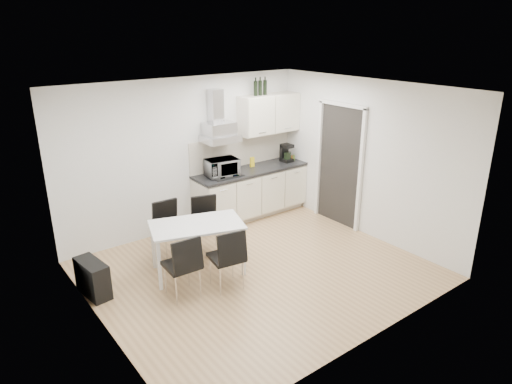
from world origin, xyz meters
The scene contains 15 objects.
ground centered at (0.00, 0.00, 0.00)m, with size 4.50×4.50×0.00m, color tan.
wall_back centered at (0.00, 2.00, 1.30)m, with size 4.50×0.10×2.60m, color silver.
wall_front centered at (0.00, -2.00, 1.30)m, with size 4.50×0.10×2.60m, color silver.
wall_left centered at (-2.25, 0.00, 1.30)m, with size 0.10×4.00×2.60m, color silver.
wall_right centered at (2.25, 0.00, 1.30)m, with size 0.10×4.00×2.60m, color silver.
ceiling centered at (0.00, 0.00, 2.60)m, with size 4.50×4.50×0.00m, color white.
doorway centered at (2.21, 0.55, 1.05)m, with size 0.08×1.04×2.10m, color white.
kitchenette centered at (1.18, 1.73, 0.83)m, with size 2.22×0.64×2.52m.
dining_table centered at (-0.69, 0.51, 0.66)m, with size 1.44×1.09×0.75m.
chair_far_left centered at (-0.79, 1.13, 0.44)m, with size 0.44×0.50×0.88m, color black, non-canonical shape.
chair_far_right centered at (-0.26, 0.95, 0.44)m, with size 0.44×0.50×0.88m, color black, non-canonical shape.
chair_near_left centered at (-1.18, 0.08, 0.44)m, with size 0.44×0.50×0.88m, color black, non-canonical shape.
chair_near_right centered at (-0.60, -0.09, 0.44)m, with size 0.44×0.50×0.88m, color black, non-canonical shape.
guitar_amp centered at (-2.11, 0.82, 0.24)m, with size 0.32×0.60×0.48m.
floor_speaker centered at (-0.52, 1.90, 0.14)m, with size 0.17×0.15×0.28m, color black.
Camera 1 is at (-3.57, -4.65, 3.36)m, focal length 32.00 mm.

